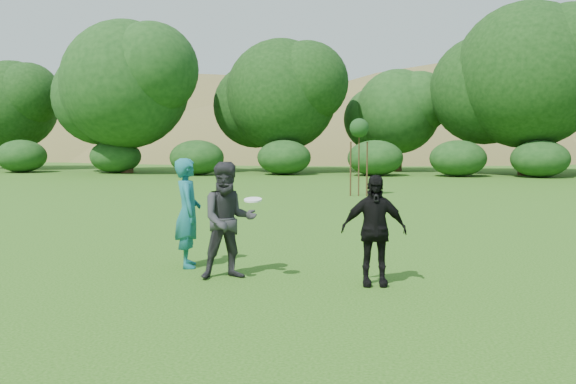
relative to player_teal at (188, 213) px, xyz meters
name	(u,v)px	position (x,y,z in m)	size (l,w,h in m)	color
ground	(261,281)	(1.40, -0.86, -0.92)	(120.00, 120.00, 0.00)	#19470C
player_teal	(188,213)	(0.00, 0.00, 0.00)	(0.67, 0.44, 1.84)	#176169
player_grey	(228,220)	(0.88, -0.77, -0.01)	(0.88, 0.69, 1.81)	#2A2A2D
player_black	(374,230)	(3.10, -0.92, -0.10)	(0.96, 0.40, 1.64)	black
frisbee	(253,200)	(1.31, -0.99, 0.34)	(0.27, 0.27, 0.07)	white
sapling	(359,130)	(2.49, 13.26, 1.50)	(0.70, 0.70, 2.85)	#3D2A18
hillside	(357,252)	(0.84, 67.59, -12.89)	(150.00, 72.00, 52.00)	olive
tree_row	(403,90)	(4.63, 27.83, 3.96)	(53.92, 10.38, 9.62)	#3A2616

